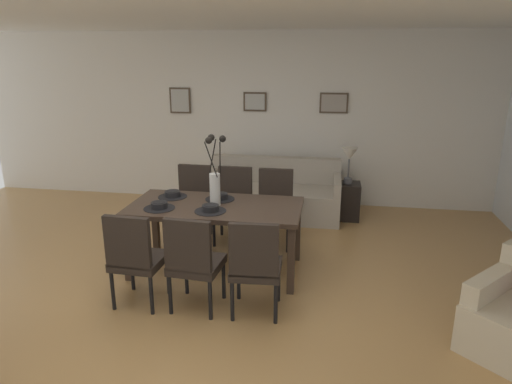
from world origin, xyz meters
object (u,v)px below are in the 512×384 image
framed_picture_right (334,103)px  bowl_far_left (210,207)px  centerpiece_vase (215,179)px  dining_chair_near_left (135,255)px  dining_chair_far_left (193,259)px  dining_table (216,212)px  bowl_far_right (220,196)px  dining_chair_far_right (234,201)px  dining_chair_near_right (193,199)px  table_lamp (349,157)px  framed_picture_left (180,100)px  side_table (347,201)px  dining_chair_mid_right (275,204)px  dining_chair_mid_left (255,263)px  bowl_near_left (159,205)px  framed_picture_center (255,102)px  sofa (273,196)px  bowl_near_right (172,193)px

framed_picture_right → bowl_far_left: bearing=-113.6°
bowl_far_left → centerpiece_vase: bearing=89.7°
dining_chair_near_left → dining_chair_far_left: size_ratio=1.00×
dining_table → bowl_far_right: (-0.00, 0.20, 0.12)m
dining_chair_near_left → dining_chair_far_right: same height
dining_chair_near_right → table_lamp: table_lamp is taller
bowl_far_left → framed_picture_left: 3.05m
dining_chair_far_right → side_table: size_ratio=1.77×
dining_chair_near_right → framed_picture_right: (1.70, 1.63, 1.06)m
dining_table → side_table: 2.39m
dining_chair_mid_right → side_table: 1.40m
table_lamp → bowl_far_left: bearing=-124.4°
dining_chair_mid_left → centerpiece_vase: centerpiece_vase is taller
dining_chair_near_right → table_lamp: bearing=27.4°
dining_chair_near_left → bowl_far_left: (0.54, 0.65, 0.27)m
dining_chair_far_left → bowl_near_left: 0.88m
dining_table → dining_chair_far_left: size_ratio=1.96×
dining_chair_mid_right → dining_table: bearing=-122.0°
dining_chair_mid_left → bowl_near_left: size_ratio=5.41×
dining_chair_near_left → framed_picture_right: size_ratio=2.21×
framed_picture_center → framed_picture_right: 1.18m
sofa → framed_picture_right: 1.65m
dining_chair_mid_right → table_lamp: size_ratio=1.80×
bowl_near_right → side_table: size_ratio=0.33×
bowl_far_left → side_table: bowl_far_left is taller
dining_chair_far_left → bowl_near_left: bearing=130.5°
dining_chair_mid_left → bowl_far_right: size_ratio=5.41×
dining_chair_far_right → centerpiece_vase: 1.00m
dining_table → framed_picture_center: 2.66m
dining_chair_mid_left → framed_picture_center: 3.54m
dining_chair_far_left → dining_chair_near_right: bearing=107.1°
dining_chair_far_left → bowl_far_left: size_ratio=5.41×
bowl_far_left → dining_chair_far_left: bearing=-89.4°
dining_chair_far_right → bowl_far_left: (-0.01, -1.06, 0.27)m
dining_chair_near_right → bowl_far_left: (0.52, -1.07, 0.27)m
dining_chair_mid_right → framed_picture_left: 2.60m
dining_chair_near_right → bowl_near_right: size_ratio=5.41×
bowl_far_left → sofa: (0.37, 2.08, -0.50)m
dining_chair_mid_right → dining_chair_mid_left: bearing=-88.6°
centerpiece_vase → framed_picture_right: 2.82m
sofa → framed_picture_left: size_ratio=4.89×
framed_picture_right → dining_chair_mid_left: bearing=-100.5°
bowl_near_left → side_table: bowl_near_left is taller
dining_table → dining_chair_mid_left: size_ratio=1.96×
bowl_near_left → table_lamp: (1.97, 2.08, 0.11)m
bowl_near_left → bowl_far_left: bearing=0.0°
bowl_near_left → dining_chair_mid_right: bearing=44.4°
dining_chair_near_right → framed_picture_left: bearing=112.0°
bowl_far_right → dining_chair_far_right: bearing=89.4°
bowl_far_right → table_lamp: size_ratio=0.33×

